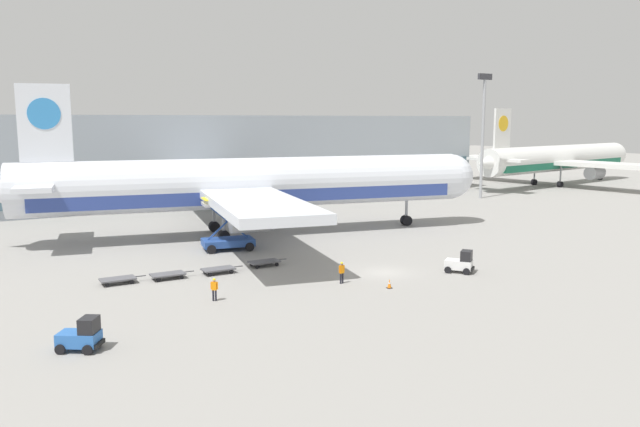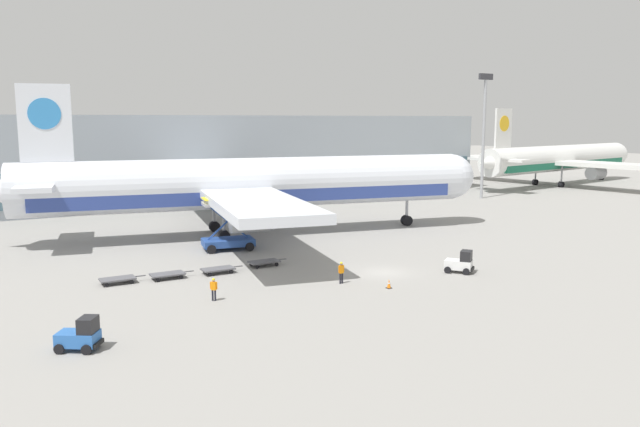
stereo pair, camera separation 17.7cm
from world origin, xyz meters
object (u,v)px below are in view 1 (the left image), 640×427
(scissor_lift_loader, at_px, (228,230))
(baggage_dolly_second, at_px, (168,274))
(light_mast, at_px, (483,126))
(baggage_tug_mid, at_px, (82,336))
(traffic_cone_near, at_px, (389,284))
(baggage_dolly_trail, at_px, (264,262))
(ground_crew_near, at_px, (214,288))
(airplane_distant, at_px, (556,159))
(baggage_dolly_lead, at_px, (118,279))
(baggage_dolly_third, at_px, (218,269))
(ground_crew_far, at_px, (342,271))
(airplane_main, at_px, (247,185))
(baggage_tug_foreground, at_px, (461,263))

(scissor_lift_loader, xyz_separation_m, baggage_dolly_second, (-8.85, -8.83, -1.67))
(light_mast, height_order, baggage_dolly_second, light_mast)
(baggage_tug_mid, bearing_deg, light_mast, 63.01)
(baggage_dolly_second, distance_m, traffic_cone_near, 18.67)
(baggage_dolly_trail, distance_m, ground_crew_near, 11.47)
(airplane_distant, relative_size, ground_crew_near, 30.09)
(baggage_dolly_lead, distance_m, ground_crew_near, 10.02)
(scissor_lift_loader, height_order, baggage_dolly_third, scissor_lift_loader)
(baggage_tug_mid, height_order, baggage_dolly_second, baggage_tug_mid)
(baggage_dolly_lead, relative_size, baggage_dolly_trail, 1.00)
(light_mast, distance_m, ground_crew_far, 62.89)
(ground_crew_far, bearing_deg, baggage_dolly_lead, -32.66)
(airplane_main, bearing_deg, baggage_tug_mid, -117.32)
(airplane_distant, bearing_deg, baggage_tug_mid, -162.86)
(airplane_main, distance_m, scissor_lift_loader, 9.13)
(baggage_tug_mid, relative_size, baggage_dolly_trail, 0.76)
(airplane_distant, bearing_deg, baggage_tug_foreground, -154.89)
(ground_crew_near, xyz_separation_m, ground_crew_far, (10.83, -0.45, 0.07))
(airplane_distant, height_order, ground_crew_far, airplane_distant)
(ground_crew_near, bearing_deg, baggage_dolly_third, 105.03)
(baggage_tug_mid, distance_m, ground_crew_far, 21.70)
(airplane_distant, distance_m, baggage_dolly_second, 97.86)
(baggage_tug_mid, bearing_deg, ground_crew_near, 62.04)
(light_mast, height_order, scissor_lift_loader, light_mast)
(baggage_dolly_second, height_order, ground_crew_far, ground_crew_far)
(baggage_dolly_third, bearing_deg, ground_crew_far, -47.23)
(airplane_distant, xyz_separation_m, baggage_tug_mid, (-99.88, -49.84, -4.41))
(scissor_lift_loader, xyz_separation_m, baggage_dolly_lead, (-12.87, -8.38, -1.67))
(traffic_cone_near, bearing_deg, light_mast, 39.56)
(airplane_distant, xyz_separation_m, traffic_cone_near, (-76.26, -47.68, -4.92))
(baggage_dolly_lead, bearing_deg, baggage_dolly_second, -6.60)
(baggage_tug_foreground, bearing_deg, baggage_dolly_trail, -165.74)
(baggage_tug_mid, relative_size, ground_crew_far, 1.54)
(airplane_distant, height_order, traffic_cone_near, airplane_distant)
(airplane_distant, bearing_deg, traffic_cone_near, -157.37)
(baggage_dolly_lead, relative_size, baggage_dolly_second, 1.00)
(scissor_lift_loader, relative_size, baggage_tug_foreground, 2.03)
(baggage_dolly_third, height_order, ground_crew_near, ground_crew_near)
(airplane_main, relative_size, ground_crew_near, 33.17)
(light_mast, relative_size, traffic_cone_near, 28.18)
(ground_crew_near, bearing_deg, airplane_distant, 63.61)
(airplane_main, distance_m, baggage_dolly_lead, 23.97)
(baggage_dolly_lead, xyz_separation_m, baggage_dolly_second, (4.02, -0.45, 0.00))
(baggage_dolly_trail, bearing_deg, airplane_main, 72.23)
(baggage_dolly_second, height_order, baggage_dolly_third, same)
(airplane_main, bearing_deg, scissor_lift_loader, -116.37)
(baggage_tug_foreground, height_order, traffic_cone_near, baggage_tug_foreground)
(baggage_dolly_second, distance_m, ground_crew_near, 8.20)
(ground_crew_far, bearing_deg, baggage_dolly_third, -50.39)
(light_mast, distance_m, airplane_distant, 30.64)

